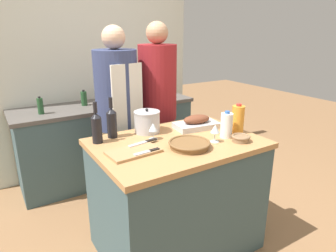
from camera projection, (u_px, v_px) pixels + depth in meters
ground_plane at (176, 244)px, 2.47m from camera, size 12.00×12.00×0.00m
kitchen_island at (177, 195)px, 2.32m from camera, size 1.20×0.84×0.91m
back_counter at (108, 140)px, 3.50m from camera, size 2.01×0.60×0.88m
back_wall at (93, 65)px, 3.52m from camera, size 2.51×0.10×2.55m
roasting_pan at (196, 123)px, 2.45m from camera, size 0.38×0.25×0.11m
wicker_basket at (189, 144)px, 2.05m from camera, size 0.29×0.29×0.05m
cutting_board at (134, 152)px, 1.97m from camera, size 0.35×0.22×0.02m
stock_pot at (147, 122)px, 2.35m from camera, size 0.20×0.20×0.19m
mixing_bowl at (241, 138)px, 2.17m from camera, size 0.14×0.14×0.05m
juice_jug at (238, 119)px, 2.32m from camera, size 0.09×0.09×0.23m
milk_jug at (227, 125)px, 2.23m from camera, size 0.09×0.09×0.20m
wine_bottle_green at (97, 127)px, 2.12m from camera, size 0.07×0.07×0.30m
wine_bottle_dark at (112, 122)px, 2.22m from camera, size 0.07×0.07×0.31m
wine_glass_left at (153, 128)px, 2.19m from camera, size 0.07×0.07×0.13m
wine_glass_right at (215, 130)px, 2.14m from camera, size 0.07×0.07×0.13m
knife_chef at (144, 142)px, 2.10m from camera, size 0.23×0.06×0.01m
knife_paring at (148, 151)px, 1.94m from camera, size 0.19×0.04×0.01m
stand_mixer at (130, 91)px, 3.38m from camera, size 0.18×0.14×0.30m
condiment_bottle_tall at (84, 98)px, 3.26m from camera, size 0.06×0.06×0.17m
condiment_bottle_short at (119, 93)px, 3.51m from camera, size 0.05×0.05×0.17m
condiment_bottle_extra at (40, 106)px, 2.93m from camera, size 0.06×0.06×0.18m
person_cook_aproned at (118, 115)px, 2.70m from camera, size 0.38×0.40×1.72m
person_cook_guest at (158, 105)px, 2.93m from camera, size 0.36×0.36×1.75m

